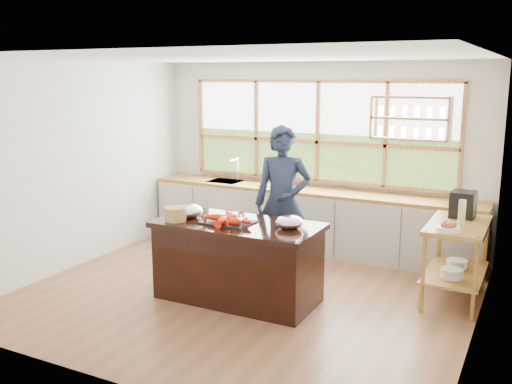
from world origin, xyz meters
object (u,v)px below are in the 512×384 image
Objects in this scene: wicker_basket at (175,214)px; cook at (283,203)px; espresso_machine at (463,204)px; island at (238,261)px.

cook is at bearing 54.93° from wicker_basket.
island is at bearing -144.86° from espresso_machine.
cook is at bearing 81.32° from island.
espresso_machine is at bearing 29.95° from wicker_basket.
espresso_machine reaches higher than wicker_basket.
island is 2.67m from espresso_machine.
cook is 7.93× the size of wicker_basket.
espresso_machine is at bearing 32.66° from island.
island is 1.04m from cook.
espresso_machine is (2.05, 0.50, 0.09)m from cook.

